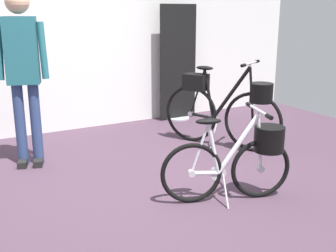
{
  "coord_description": "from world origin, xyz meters",
  "views": [
    {
      "loc": [
        -1.72,
        -3.17,
        1.6
      ],
      "look_at": [
        0.15,
        0.16,
        0.55
      ],
      "focal_mm": 44.88,
      "sensor_mm": 36.0,
      "label": 1
    }
  ],
  "objects_px": {
    "display_bike_left": "(225,105)",
    "folding_bike_foreground": "(241,157)",
    "floor_banner_stand": "(178,69)",
    "visitor_near_wall": "(23,66)"
  },
  "relations": [
    {
      "from": "folding_bike_foreground",
      "to": "visitor_near_wall",
      "type": "height_order",
      "value": "visitor_near_wall"
    },
    {
      "from": "display_bike_left",
      "to": "folding_bike_foreground",
      "type": "bearing_deg",
      "value": -121.02
    },
    {
      "from": "floor_banner_stand",
      "to": "display_bike_left",
      "type": "height_order",
      "value": "floor_banner_stand"
    },
    {
      "from": "floor_banner_stand",
      "to": "visitor_near_wall",
      "type": "relative_size",
      "value": 0.94
    },
    {
      "from": "display_bike_left",
      "to": "visitor_near_wall",
      "type": "height_order",
      "value": "visitor_near_wall"
    },
    {
      "from": "folding_bike_foreground",
      "to": "visitor_near_wall",
      "type": "bearing_deg",
      "value": 128.06
    },
    {
      "from": "visitor_near_wall",
      "to": "folding_bike_foreground",
      "type": "bearing_deg",
      "value": -51.94
    },
    {
      "from": "folding_bike_foreground",
      "to": "display_bike_left",
      "type": "height_order",
      "value": "display_bike_left"
    },
    {
      "from": "floor_banner_stand",
      "to": "display_bike_left",
      "type": "distance_m",
      "value": 1.49
    },
    {
      "from": "floor_banner_stand",
      "to": "visitor_near_wall",
      "type": "bearing_deg",
      "value": -158.82
    }
  ]
}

